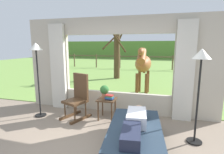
% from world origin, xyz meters
% --- Properties ---
extents(back_wall_with_window, '(5.20, 0.12, 2.55)m').
position_xyz_m(back_wall_with_window, '(0.00, 2.26, 1.25)').
color(back_wall_with_window, '#BCB29E').
rests_on(back_wall_with_window, ground_plane).
extents(curtain_panel_left, '(0.44, 0.10, 2.40)m').
position_xyz_m(curtain_panel_left, '(-1.69, 2.12, 1.20)').
color(curtain_panel_left, beige).
rests_on(curtain_panel_left, ground_plane).
extents(curtain_panel_right, '(0.44, 0.10, 2.40)m').
position_xyz_m(curtain_panel_right, '(1.69, 2.12, 1.20)').
color(curtain_panel_right, beige).
rests_on(curtain_panel_right, ground_plane).
extents(outdoor_pasture_lawn, '(36.00, 21.68, 0.02)m').
position_xyz_m(outdoor_pasture_lawn, '(0.00, 13.16, 0.01)').
color(outdoor_pasture_lawn, '#759E47').
rests_on(outdoor_pasture_lawn, ground_plane).
extents(distant_hill_ridge, '(36.00, 2.00, 2.40)m').
position_xyz_m(distant_hill_ridge, '(0.00, 23.00, 1.20)').
color(distant_hill_ridge, '#5A8538').
rests_on(distant_hill_ridge, ground_plane).
extents(recliner_sofa, '(1.07, 1.79, 0.42)m').
position_xyz_m(recliner_sofa, '(0.76, 0.56, 0.22)').
color(recliner_sofa, black).
rests_on(recliner_sofa, ground_plane).
extents(reclining_person, '(0.40, 1.44, 0.22)m').
position_xyz_m(reclining_person, '(0.76, 0.51, 0.52)').
color(reclining_person, silver).
rests_on(reclining_person, recliner_sofa).
extents(rocking_chair, '(0.68, 0.80, 1.12)m').
position_xyz_m(rocking_chair, '(-0.83, 1.60, 0.55)').
color(rocking_chair, '#4C331E').
rests_on(rocking_chair, ground_plane).
extents(side_table, '(0.44, 0.44, 0.52)m').
position_xyz_m(side_table, '(-0.10, 1.69, 0.43)').
color(side_table, '#4C331E').
rests_on(side_table, ground_plane).
extents(potted_plant, '(0.22, 0.22, 0.32)m').
position_xyz_m(potted_plant, '(-0.18, 1.75, 0.70)').
color(potted_plant, '#9E6042').
rests_on(potted_plant, side_table).
extents(book_stack, '(0.20, 0.16, 0.12)m').
position_xyz_m(book_stack, '(-0.02, 1.63, 0.58)').
color(book_stack, black).
rests_on(book_stack, side_table).
extents(floor_lamp_left, '(0.32, 0.32, 1.88)m').
position_xyz_m(floor_lamp_left, '(-1.83, 1.41, 1.52)').
color(floor_lamp_left, black).
rests_on(floor_lamp_left, ground_plane).
extents(floor_lamp_right, '(0.32, 0.32, 1.76)m').
position_xyz_m(floor_lamp_right, '(1.82, 1.08, 1.42)').
color(floor_lamp_right, black).
rests_on(floor_lamp_right, ground_plane).
extents(horse, '(0.57, 1.81, 1.73)m').
position_xyz_m(horse, '(0.54, 3.99, 1.16)').
color(horse, brown).
rests_on(horse, outdoor_pasture_lawn).
extents(pasture_tree, '(1.41, 1.47, 3.06)m').
position_xyz_m(pasture_tree, '(-1.17, 7.05, 1.45)').
color(pasture_tree, '#4C3823').
rests_on(pasture_tree, outdoor_pasture_lawn).
extents(pasture_fence_line, '(16.10, 0.10, 1.10)m').
position_xyz_m(pasture_fence_line, '(0.00, 11.44, 0.74)').
color(pasture_fence_line, brown).
rests_on(pasture_fence_line, outdoor_pasture_lawn).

